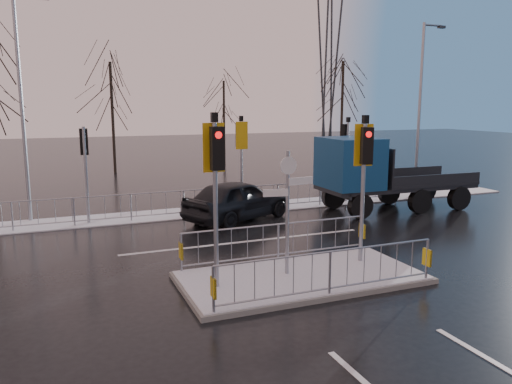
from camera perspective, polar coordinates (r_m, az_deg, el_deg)
name	(u,v)px	position (r m, az deg, el deg)	size (l,w,h in m)	color
ground	(301,280)	(12.68, 5.16, -9.97)	(120.00, 120.00, 0.00)	black
snow_verge	(204,211)	(20.41, -5.91, -2.23)	(30.00, 2.00, 0.04)	white
lane_markings	(307,284)	(12.40, 5.87, -10.43)	(8.00, 11.38, 0.01)	silver
traffic_island	(301,265)	(12.56, 5.12, -8.29)	(6.00, 3.04, 4.15)	slate
far_kerb_fixtures	(215,189)	(19.83, -4.74, 0.37)	(18.00, 0.65, 3.83)	gray
car_far_lane	(238,200)	(18.84, -2.06, -0.88)	(1.82, 4.52, 1.54)	black
flatbed_truck	(369,172)	(20.65, 12.82, 2.20)	(6.58, 2.52, 3.03)	black
tree_far_a	(112,96)	(32.77, -16.17, 10.49)	(3.75, 3.75, 7.08)	black
tree_far_b	(224,106)	(36.44, -3.69, 9.75)	(3.25, 3.25, 6.14)	black
tree_far_c	(342,93)	(37.12, 9.85, 11.12)	(4.00, 4.00, 7.55)	black
street_lamp_right	(421,103)	(24.94, 18.34, 9.65)	(1.25, 0.18, 8.00)	gray
street_lamp_left	(23,100)	(20.11, -25.06, 9.55)	(1.25, 0.18, 8.20)	gray
pylon_wires	(318,27)	(46.82, 7.14, 18.16)	(70.00, 2.38, 19.97)	#2D3033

